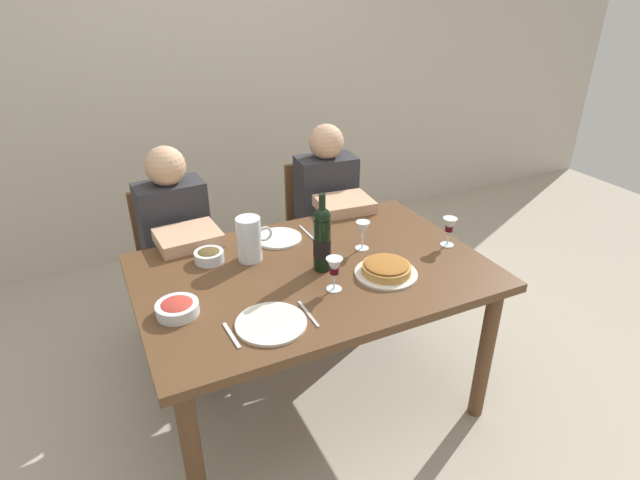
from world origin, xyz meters
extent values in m
plane|color=#B2A893|center=(0.00, 0.00, 0.00)|extent=(8.00, 8.00, 0.00)
cube|color=beige|center=(0.00, 1.95, 1.40)|extent=(8.00, 0.10, 2.80)
cube|color=brown|center=(0.00, 0.00, 0.74)|extent=(1.50, 1.00, 0.04)
cylinder|color=brown|center=(-0.67, -0.42, 0.36)|extent=(0.07, 0.07, 0.72)
cylinder|color=brown|center=(0.67, -0.42, 0.36)|extent=(0.07, 0.07, 0.72)
cylinder|color=brown|center=(-0.67, 0.42, 0.36)|extent=(0.07, 0.07, 0.72)
cylinder|color=brown|center=(0.67, 0.42, 0.36)|extent=(0.07, 0.07, 0.72)
cylinder|color=black|center=(0.03, -0.02, 0.88)|extent=(0.08, 0.08, 0.24)
sphere|color=black|center=(0.03, -0.02, 1.01)|extent=(0.08, 0.08, 0.08)
cylinder|color=black|center=(0.03, -0.02, 1.07)|extent=(0.03, 0.03, 0.09)
cylinder|color=black|center=(0.03, -0.02, 0.87)|extent=(0.08, 0.08, 0.08)
cylinder|color=silver|center=(-0.22, 0.20, 0.86)|extent=(0.11, 0.11, 0.20)
cylinder|color=silver|center=(-0.22, 0.20, 0.82)|extent=(0.10, 0.10, 0.12)
torus|color=silver|center=(-0.15, 0.20, 0.87)|extent=(0.07, 0.01, 0.07)
cylinder|color=silver|center=(0.26, -0.18, 0.77)|extent=(0.27, 0.27, 0.01)
cylinder|color=#C18E47|center=(0.26, -0.18, 0.79)|extent=(0.21, 0.21, 0.03)
ellipsoid|color=#9E6028|center=(0.26, -0.18, 0.81)|extent=(0.19, 0.19, 0.02)
cylinder|color=silver|center=(-0.60, -0.08, 0.78)|extent=(0.16, 0.16, 0.05)
ellipsoid|color=#B2382D|center=(-0.60, -0.08, 0.80)|extent=(0.13, 0.13, 0.03)
cylinder|color=silver|center=(-0.39, 0.26, 0.78)|extent=(0.13, 0.13, 0.05)
ellipsoid|color=brown|center=(-0.39, 0.26, 0.80)|extent=(0.11, 0.11, 0.03)
cylinder|color=silver|center=(0.28, 0.07, 0.76)|extent=(0.06, 0.06, 0.00)
cylinder|color=silver|center=(0.28, 0.07, 0.80)|extent=(0.01, 0.01, 0.07)
cone|color=silver|center=(0.28, 0.07, 0.86)|extent=(0.07, 0.07, 0.07)
cylinder|color=silver|center=(0.67, -0.08, 0.76)|extent=(0.06, 0.06, 0.00)
cylinder|color=silver|center=(0.67, -0.08, 0.80)|extent=(0.01, 0.01, 0.07)
cone|color=silver|center=(0.67, -0.08, 0.87)|extent=(0.07, 0.07, 0.07)
cylinder|color=#470A14|center=(0.67, -0.08, 0.85)|extent=(0.04, 0.04, 0.02)
cylinder|color=silver|center=(0.01, -0.19, 0.76)|extent=(0.06, 0.06, 0.00)
cylinder|color=silver|center=(0.01, -0.19, 0.80)|extent=(0.01, 0.01, 0.07)
cone|color=silver|center=(0.01, -0.19, 0.87)|extent=(0.07, 0.07, 0.07)
cylinder|color=#470A14|center=(0.01, -0.19, 0.85)|extent=(0.04, 0.04, 0.03)
cylinder|color=silver|center=(-0.31, -0.30, 0.77)|extent=(0.26, 0.26, 0.01)
cylinder|color=white|center=(-0.03, 0.33, 0.77)|extent=(0.22, 0.22, 0.01)
cube|color=silver|center=(-0.46, -0.30, 0.76)|extent=(0.02, 0.16, 0.00)
cube|color=silver|center=(-0.16, -0.30, 0.76)|extent=(0.01, 0.18, 0.00)
cube|color=silver|center=(0.12, 0.33, 0.76)|extent=(0.01, 0.18, 0.00)
cube|color=silver|center=(-0.18, 0.33, 0.76)|extent=(0.04, 0.16, 0.00)
cube|color=brown|center=(-0.45, 0.80, 0.46)|extent=(0.42, 0.42, 0.02)
cube|color=brown|center=(-0.46, 0.98, 0.67)|extent=(0.36, 0.05, 0.40)
cylinder|color=brown|center=(-0.61, 0.62, 0.23)|extent=(0.04, 0.04, 0.45)
cylinder|color=brown|center=(-0.27, 0.64, 0.23)|extent=(0.04, 0.04, 0.45)
cylinder|color=brown|center=(-0.63, 0.96, 0.23)|extent=(0.04, 0.04, 0.45)
cylinder|color=brown|center=(-0.29, 0.98, 0.23)|extent=(0.04, 0.04, 0.45)
cube|color=#2D2D33|center=(-0.45, 0.76, 0.72)|extent=(0.35, 0.22, 0.50)
sphere|color=tan|center=(-0.45, 0.76, 1.06)|extent=(0.20, 0.20, 0.20)
cube|color=#33333D|center=(-0.44, 0.57, 0.47)|extent=(0.33, 0.40, 0.14)
cube|color=#33333D|center=(-0.43, 0.42, 0.20)|extent=(0.28, 0.14, 0.40)
cube|color=tan|center=(-0.43, 0.48, 0.79)|extent=(0.30, 0.26, 0.06)
cube|color=brown|center=(0.45, 0.82, 0.46)|extent=(0.44, 0.44, 0.02)
cube|color=brown|center=(0.47, 1.01, 0.67)|extent=(0.36, 0.06, 0.40)
cylinder|color=brown|center=(0.26, 0.67, 0.23)|extent=(0.04, 0.04, 0.45)
cylinder|color=brown|center=(0.60, 0.64, 0.23)|extent=(0.04, 0.04, 0.45)
cylinder|color=brown|center=(0.30, 1.01, 0.23)|extent=(0.04, 0.04, 0.45)
cylinder|color=brown|center=(0.64, 0.98, 0.23)|extent=(0.04, 0.04, 0.45)
cube|color=#2D2D33|center=(0.45, 0.78, 0.72)|extent=(0.36, 0.23, 0.50)
sphere|color=tan|center=(0.45, 0.78, 1.06)|extent=(0.20, 0.20, 0.20)
cube|color=#33333D|center=(0.43, 0.59, 0.47)|extent=(0.34, 0.41, 0.14)
cube|color=#33333D|center=(0.42, 0.44, 0.20)|extent=(0.28, 0.15, 0.40)
cube|color=tan|center=(0.42, 0.50, 0.79)|extent=(0.31, 0.27, 0.06)
camera|label=1|loc=(-0.81, -1.75, 1.90)|focal=28.86mm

